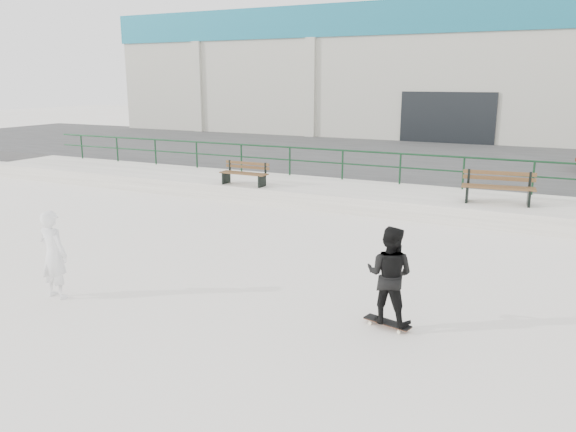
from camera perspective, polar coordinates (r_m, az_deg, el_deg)
The scene contains 10 objects.
ground at distance 9.85m, azimuth -11.72°, elevation -9.56°, with size 120.00×120.00×0.00m, color silver.
ledge at distance 17.89m, azimuth 7.03°, elevation 2.03°, with size 30.00×3.00×0.50m, color #B8B4A8.
parking_strip at distance 25.97m, azimuth 13.22°, elevation 5.40°, with size 60.00×14.00×0.50m, color #363636.
railing at distance 18.94m, azimuth 8.42°, elevation 5.68°, with size 28.00×0.06×1.03m.
commercial_building at distance 39.50m, azimuth 18.32°, elevation 14.11°, with size 44.20×16.33×8.00m.
bench_left at distance 18.28m, azimuth -4.43°, elevation 4.32°, with size 1.63×0.51×0.75m.
bench_right at distance 16.54m, azimuth 20.57°, elevation 2.72°, with size 1.97×0.76×0.89m.
skateboard at distance 9.23m, azimuth 10.06°, elevation -10.62°, with size 0.81×0.39×0.09m.
standing_skater at distance 8.93m, azimuth 10.28°, elevation -5.90°, with size 0.76×0.59×1.57m, color black.
seated_skater at distance 10.85m, azimuth -22.72°, elevation -3.64°, with size 0.59×0.39×1.61m, color white.
Camera 1 is at (5.65, -7.09, 3.84)m, focal length 35.00 mm.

